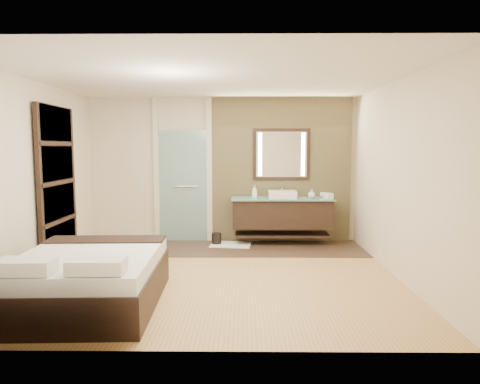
{
  "coord_description": "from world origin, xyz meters",
  "views": [
    {
      "loc": [
        0.41,
        -5.83,
        1.78
      ],
      "look_at": [
        0.34,
        0.6,
        1.11
      ],
      "focal_mm": 32.0,
      "sensor_mm": 36.0,
      "label": 1
    }
  ],
  "objects_px": {
    "vanity": "(282,213)",
    "bed": "(89,279)",
    "mirror_unit": "(281,154)",
    "waste_bin": "(216,239)"
  },
  "relations": [
    {
      "from": "vanity",
      "to": "bed",
      "type": "bearing_deg",
      "value": -128.52
    },
    {
      "from": "vanity",
      "to": "mirror_unit",
      "type": "bearing_deg",
      "value": 90.0
    },
    {
      "from": "mirror_unit",
      "to": "bed",
      "type": "relative_size",
      "value": 0.54
    },
    {
      "from": "bed",
      "to": "waste_bin",
      "type": "height_order",
      "value": "bed"
    },
    {
      "from": "vanity",
      "to": "bed",
      "type": "xyz_separation_m",
      "value": [
        -2.45,
        -3.08,
        -0.27
      ]
    },
    {
      "from": "vanity",
      "to": "mirror_unit",
      "type": "xyz_separation_m",
      "value": [
        0.0,
        0.24,
        1.07
      ]
    },
    {
      "from": "mirror_unit",
      "to": "waste_bin",
      "type": "bearing_deg",
      "value": -165.67
    },
    {
      "from": "mirror_unit",
      "to": "vanity",
      "type": "bearing_deg",
      "value": -90.0
    },
    {
      "from": "vanity",
      "to": "bed",
      "type": "distance_m",
      "value": 3.94
    },
    {
      "from": "mirror_unit",
      "to": "bed",
      "type": "bearing_deg",
      "value": -126.46
    }
  ]
}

